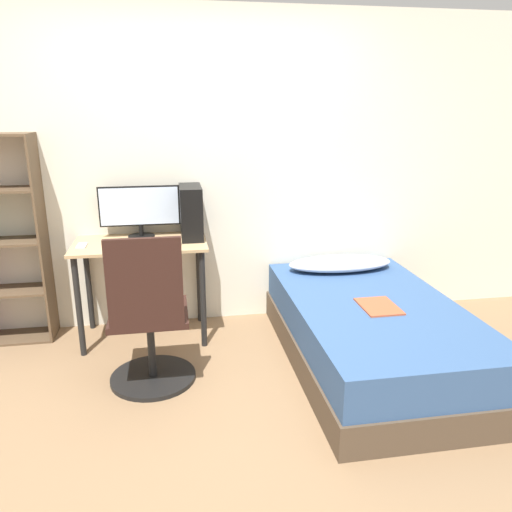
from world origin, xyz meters
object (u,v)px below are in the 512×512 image
(keyboard, at_px, (145,245))
(pc_tower, at_px, (191,212))
(bed, at_px, (372,333))
(monitor, at_px, (140,209))
(office_chair, at_px, (150,329))

(keyboard, distance_m, pc_tower, 0.45)
(bed, bearing_deg, monitor, 151.45)
(office_chair, relative_size, keyboard, 2.78)
(pc_tower, bearing_deg, office_chair, -111.41)
(bed, distance_m, pc_tower, 1.62)
(keyboard, bearing_deg, pc_tower, 29.02)
(bed, height_order, monitor, monitor)
(office_chair, relative_size, bed, 0.53)
(bed, relative_size, monitor, 3.20)
(office_chair, bearing_deg, monitor, 94.28)
(bed, bearing_deg, pc_tower, 147.15)
(bed, relative_size, keyboard, 5.28)
(bed, height_order, pc_tower, pc_tower)
(monitor, distance_m, keyboard, 0.36)
(office_chair, xyz_separation_m, bed, (1.53, 0.04, -0.17))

